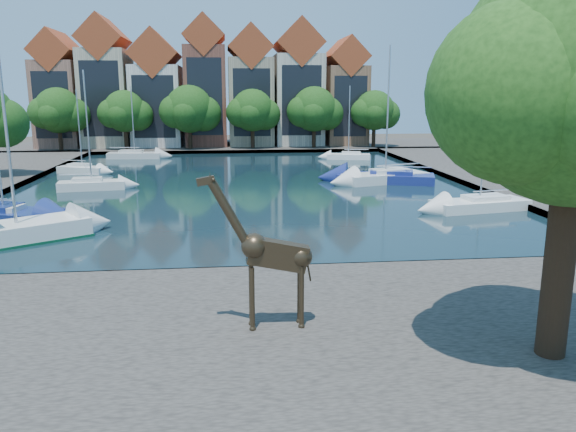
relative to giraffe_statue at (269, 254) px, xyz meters
name	(u,v)px	position (x,y,z in m)	size (l,w,h in m)	color
ground	(261,277)	(0.11, 6.30, -2.84)	(160.00, 160.00, 0.00)	#38332B
water_basin	(244,184)	(0.11, 30.30, -2.80)	(38.00, 50.00, 0.08)	black
near_quay	(275,343)	(0.11, -0.70, -2.59)	(50.00, 14.00, 0.50)	#4D4943
far_quay	(237,146)	(0.11, 62.30, -2.59)	(60.00, 16.00, 0.50)	#4D4943
right_quay	(527,177)	(25.11, 30.30, -2.59)	(14.00, 52.00, 0.50)	#4D4943
townhouse_west_end	(61,94)	(-22.89, 62.28, 4.52)	(5.44, 9.18, 14.93)	#8F604E
townhouse_west_mid	(107,87)	(-16.89, 62.28, 5.39)	(5.94, 9.18, 16.79)	#B9AD8E
townhouse_west_inner	(157,94)	(-10.39, 62.28, 4.51)	(6.43, 9.18, 15.15)	silver
townhouse_center	(206,86)	(-3.89, 62.28, 5.52)	(5.44, 9.18, 16.93)	brown
townhouse_east_inner	(250,91)	(2.11, 62.28, 4.89)	(5.94, 9.18, 15.79)	tan
townhouse_east_mid	(297,88)	(8.61, 62.28, 5.26)	(6.43, 9.18, 16.65)	beige
townhouse_east_end	(344,96)	(15.11, 62.28, 4.27)	(5.44, 9.18, 14.43)	brown
far_tree_far_west	(59,112)	(-21.78, 56.79, 2.34)	(7.28, 5.60, 7.68)	#332114
far_tree_west	(125,113)	(-13.79, 56.79, 2.23)	(6.76, 5.20, 7.36)	#332114
far_tree_mid_west	(190,111)	(-5.78, 56.79, 2.45)	(7.80, 6.00, 8.00)	#332114
far_tree_mid_east	(253,112)	(2.21, 56.79, 2.29)	(7.02, 5.40, 7.52)	#332114
far_tree_east	(315,111)	(10.22, 56.79, 2.40)	(7.54, 5.80, 7.84)	#332114
far_tree_far_east	(375,112)	(18.21, 56.79, 2.23)	(6.76, 5.20, 7.36)	#332114
giraffe_statue	(269,254)	(0.00, 0.00, 0.00)	(3.33, 0.60, 4.77)	#35291A
sailboat_left_a	(4,214)	(-14.27, 17.38, -2.20)	(6.59, 3.36, 9.08)	silver
sailboat_left_c	(92,183)	(-11.89, 28.86, -2.23)	(5.26, 2.45, 9.18)	silver
sailboat_left_d	(82,168)	(-14.89, 38.30, -2.26)	(4.82, 3.09, 7.77)	white
sailboat_left_e	(135,154)	(-11.89, 50.30, -2.25)	(6.16, 2.45, 8.17)	silver
sailboat_right_a	(480,202)	(15.11, 18.03, -2.25)	(6.64, 3.34, 9.50)	white
sailboat_right_b	(385,176)	(12.11, 29.81, -2.20)	(8.55, 5.14, 11.26)	navy
sailboat_right_c	(385,175)	(12.11, 29.81, -2.16)	(7.72, 4.50, 10.41)	silver
sailboat_right_d	(348,155)	(12.58, 46.75, -2.29)	(5.11, 2.69, 8.22)	white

